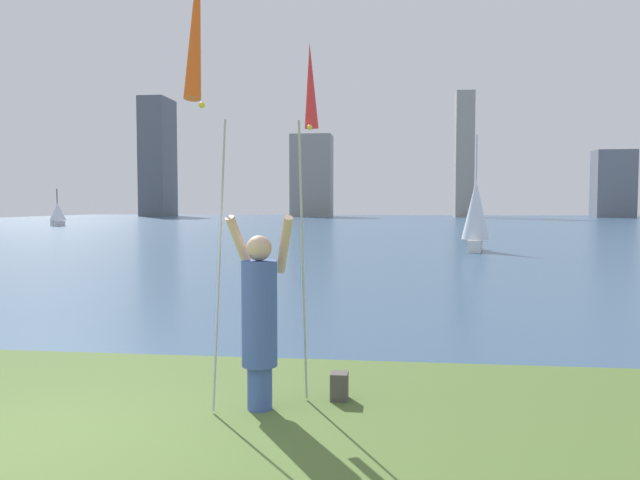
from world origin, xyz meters
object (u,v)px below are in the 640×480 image
Objects in this scene: person at (260,314)px; bag at (339,386)px; kite_flag_right at (310,98)px; sailboat_2 at (58,215)px; kite_flag_left at (197,28)px; sailboat_4 at (476,215)px.

person reaches higher than bag.
kite_flag_right is at bearing 63.61° from person.
sailboat_2 reaches higher than bag.
person is 2.87m from kite_flag_left.
sailboat_4 is (5.49, 23.13, -2.12)m from kite_flag_left.
sailboat_4 reaches higher than sailboat_2.
person is 23.11m from sailboat_4.
sailboat_2 is (-32.45, 51.27, 0.98)m from bag.
person is 2.45m from kite_flag_right.
bag is at bearing 38.56° from kite_flag_left.
kite_flag_left is at bearing -59.16° from sailboat_2.
sailboat_4 is at bearing -38.45° from sailboat_2.
sailboat_2 is at bearing 122.33° from bag.
sailboat_4 is (4.25, 22.14, 1.50)m from bag.
kite_flag_right is at bearing 146.08° from bag.
kite_flag_left is 23.87m from sailboat_4.
kite_flag_left reaches higher than person.
bag is 0.06× the size of sailboat_4.
kite_flag_left reaches higher than bag.
bag is at bearing -100.86° from sailboat_4.
sailboat_4 is (5.04, 22.54, 0.66)m from person.
kite_flag_right reaches higher than bag.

